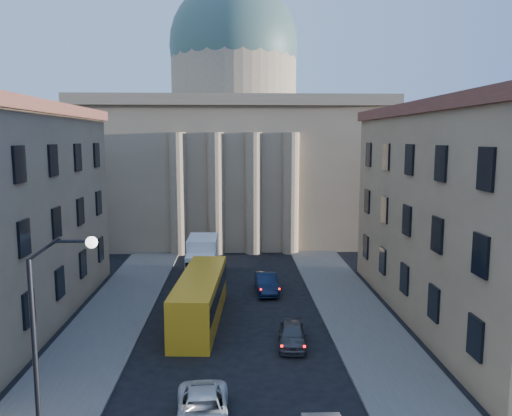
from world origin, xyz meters
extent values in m
cube|color=#57534F|center=(-8.50, 18.00, 0.07)|extent=(5.00, 60.00, 0.15)
cube|color=#57534F|center=(8.50, 18.00, 0.07)|extent=(5.00, 60.00, 0.15)
cube|color=#927959|center=(0.00, 56.00, 8.00)|extent=(34.00, 26.00, 16.00)
cube|color=#927959|center=(0.00, 56.00, 16.40)|extent=(35.50, 27.50, 1.20)
cylinder|color=#927959|center=(0.00, 56.00, 20.00)|extent=(16.00, 16.00, 8.00)
sphere|color=#496459|center=(0.00, 56.00, 24.00)|extent=(16.40, 16.40, 16.40)
cube|color=#927959|center=(-21.00, 54.00, 5.50)|extent=(13.00, 13.00, 11.00)
cone|color=brown|center=(-21.00, 54.00, 13.00)|extent=(26.02, 26.02, 4.00)
cube|color=#927959|center=(21.00, 54.00, 5.50)|extent=(13.00, 13.00, 11.00)
cone|color=brown|center=(21.00, 54.00, 13.00)|extent=(26.02, 26.02, 4.00)
cylinder|color=#927959|center=(-6.00, 42.80, 6.50)|extent=(1.80, 1.80, 13.00)
cylinder|color=#927959|center=(-2.00, 42.80, 6.50)|extent=(1.80, 1.80, 13.00)
cylinder|color=#927959|center=(2.00, 42.80, 6.50)|extent=(1.80, 1.80, 13.00)
cylinder|color=#927959|center=(6.00, 42.80, 6.50)|extent=(1.80, 1.80, 13.00)
cube|color=tan|center=(17.00, 22.00, 7.00)|extent=(11.00, 26.00, 14.00)
cube|color=brown|center=(17.00, 22.00, 14.30)|extent=(11.60, 26.60, 0.80)
cylinder|color=black|center=(-7.50, 8.00, 4.00)|extent=(0.20, 0.20, 8.00)
cylinder|color=black|center=(-6.95, 8.00, 8.35)|extent=(1.30, 0.12, 0.96)
cylinder|color=black|center=(-5.95, 8.00, 8.65)|extent=(1.30, 0.12, 0.12)
sphere|color=white|center=(-5.20, 8.00, 8.60)|extent=(0.44, 0.44, 0.44)
imported|color=silver|center=(-1.39, 9.98, 0.70)|extent=(2.58, 5.13, 1.39)
imported|color=#444448|center=(3.44, 18.39, 0.69)|extent=(1.98, 4.16, 1.37)
imported|color=black|center=(2.55, 28.91, 0.77)|extent=(1.82, 4.72, 1.54)
cube|color=orange|center=(-2.34, 22.71, 1.59)|extent=(3.32, 11.46, 3.19)
cube|color=black|center=(-2.34, 22.71, 2.11)|extent=(3.34, 10.85, 1.13)
cylinder|color=black|center=(-3.64, 18.67, 0.51)|extent=(0.38, 1.05, 1.03)
cylinder|color=black|center=(-1.59, 18.53, 0.51)|extent=(0.38, 1.05, 1.03)
cylinder|color=black|center=(-3.10, 26.88, 0.51)|extent=(0.38, 1.05, 1.03)
cylinder|color=black|center=(-1.04, 26.74, 0.51)|extent=(0.38, 1.05, 1.03)
cube|color=silver|center=(-2.92, 31.54, 1.28)|extent=(2.46, 2.57, 2.56)
cube|color=black|center=(-2.93, 30.31, 1.60)|extent=(2.34, 0.14, 1.17)
cube|color=silver|center=(-2.91, 34.41, 1.86)|extent=(2.58, 4.48, 3.30)
cylinder|color=black|center=(-3.99, 31.12, 0.48)|extent=(0.30, 0.96, 0.96)
cylinder|color=black|center=(-1.86, 31.11, 0.48)|extent=(0.30, 0.96, 0.96)
cylinder|color=black|center=(-3.97, 35.38, 0.48)|extent=(0.30, 0.96, 0.96)
cylinder|color=black|center=(-1.84, 35.37, 0.48)|extent=(0.30, 0.96, 0.96)
camera|label=1|loc=(0.06, -10.12, 12.37)|focal=35.00mm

